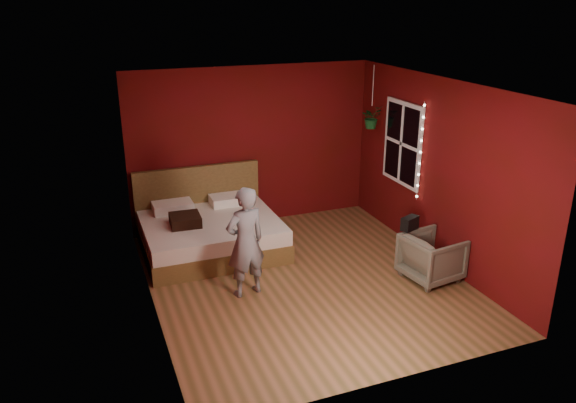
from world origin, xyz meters
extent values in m
plane|color=brown|center=(0.00, 0.00, 0.00)|extent=(4.50, 4.50, 0.00)
cube|color=#5F0A0F|center=(0.00, 2.26, 1.30)|extent=(4.00, 0.02, 2.60)
cube|color=#5F0A0F|center=(0.00, -2.26, 1.30)|extent=(4.00, 0.02, 2.60)
cube|color=#5F0A0F|center=(-2.01, 0.00, 1.30)|extent=(0.02, 4.50, 2.60)
cube|color=#5F0A0F|center=(2.01, 0.00, 1.30)|extent=(0.02, 4.50, 2.60)
cube|color=white|center=(0.00, 0.00, 2.61)|extent=(4.00, 4.50, 0.02)
cube|color=white|center=(1.97, 0.90, 1.50)|extent=(0.04, 0.97, 1.27)
cube|color=black|center=(1.96, 0.90, 1.50)|extent=(0.02, 0.85, 1.15)
cube|color=white|center=(1.95, 0.90, 1.50)|extent=(0.03, 0.05, 1.15)
cube|color=white|center=(1.95, 0.90, 1.50)|extent=(0.03, 0.85, 0.05)
cylinder|color=silver|center=(1.94, 0.38, 1.50)|extent=(0.01, 0.01, 1.45)
sphere|color=#FFF2CC|center=(1.94, 0.38, 0.83)|extent=(0.04, 0.04, 0.04)
sphere|color=#FFF2CC|center=(1.94, 0.38, 0.99)|extent=(0.04, 0.04, 0.04)
sphere|color=#FFF2CC|center=(1.94, 0.38, 1.16)|extent=(0.04, 0.04, 0.04)
sphere|color=#FFF2CC|center=(1.94, 0.38, 1.33)|extent=(0.04, 0.04, 0.04)
sphere|color=#FFF2CC|center=(1.94, 0.38, 1.50)|extent=(0.04, 0.04, 0.04)
sphere|color=#FFF2CC|center=(1.94, 0.38, 1.67)|extent=(0.04, 0.04, 0.04)
sphere|color=#FFF2CC|center=(1.94, 0.38, 1.84)|extent=(0.04, 0.04, 0.04)
sphere|color=#FFF2CC|center=(1.94, 0.38, 2.01)|extent=(0.04, 0.04, 0.04)
sphere|color=#FFF2CC|center=(1.94, 0.38, 2.17)|extent=(0.04, 0.04, 0.04)
cube|color=brown|center=(-0.95, 1.35, 0.14)|extent=(2.00, 1.70, 0.28)
cube|color=silver|center=(-0.95, 1.35, 0.39)|extent=(1.96, 1.66, 0.22)
cube|color=brown|center=(-0.95, 2.16, 0.55)|extent=(2.00, 0.08, 1.10)
cube|color=white|center=(-1.40, 1.92, 0.57)|extent=(0.60, 0.38, 0.14)
cube|color=white|center=(-0.50, 1.92, 0.57)|extent=(0.60, 0.38, 0.14)
imported|color=slate|center=(-0.84, -0.06, 0.72)|extent=(0.59, 0.45, 1.45)
imported|color=#6C6655|center=(1.60, -0.57, 0.32)|extent=(0.79, 0.77, 0.64)
cube|color=black|center=(1.41, -0.28, 0.73)|extent=(0.29, 0.22, 0.18)
cube|color=black|center=(-1.33, 1.30, 0.57)|extent=(0.45, 0.45, 0.15)
cylinder|color=silver|center=(1.81, 1.60, 2.28)|extent=(0.01, 0.01, 0.64)
imported|color=#175121|center=(1.81, 1.60, 1.78)|extent=(0.39, 0.36, 0.36)
camera|label=1|loc=(-2.64, -6.21, 3.63)|focal=35.00mm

